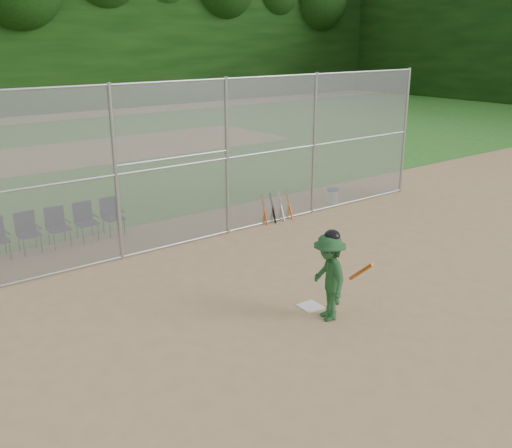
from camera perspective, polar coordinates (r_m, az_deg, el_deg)
ground at (r=10.88m, az=8.15°, el=-8.79°), size 100.00×100.00×0.00m
grass_strip at (r=26.13m, az=-21.35°, el=6.12°), size 100.00×100.00×0.00m
dirt_patch_far at (r=26.13m, az=-21.35°, el=6.13°), size 24.00×24.00×0.00m
backstop_fence at (r=13.94m, az=-6.32°, el=6.34°), size 16.09×0.09×4.00m
treeline at (r=27.60m, az=-23.99°, el=17.94°), size 81.00×60.00×11.00m
home_plate at (r=11.05m, az=5.42°, el=-8.19°), size 0.43×0.43×0.02m
batter_at_plate at (r=10.32m, az=7.29°, el=-5.23°), size 1.00×1.35×1.71m
water_cooler at (r=17.83m, az=7.65°, el=2.82°), size 0.36×0.36×0.45m
spare_bats at (r=15.86m, az=2.11°, el=1.71°), size 0.96×0.38×0.83m
chair_3 at (r=14.54m, az=-21.77°, el=-0.87°), size 0.54×0.52×0.96m
chair_4 at (r=14.73m, az=-19.14°, el=-0.33°), size 0.54×0.52×0.96m
chair_5 at (r=14.95m, az=-16.58°, el=0.19°), size 0.54×0.52×0.96m
chair_6 at (r=15.20m, az=-14.09°, el=0.70°), size 0.54×0.52×0.96m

